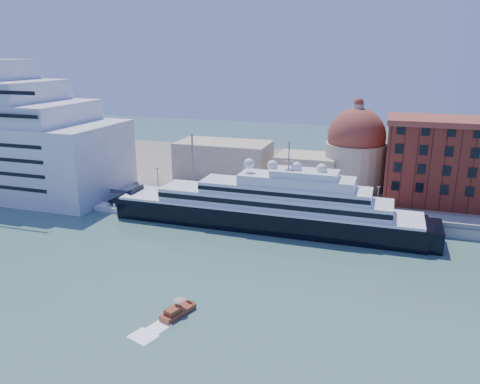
% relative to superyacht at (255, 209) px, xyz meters
% --- Properties ---
extents(ground, '(400.00, 400.00, 0.00)m').
position_rel_superyacht_xyz_m(ground, '(-0.99, -23.00, -4.46)').
color(ground, '#376058').
rests_on(ground, ground).
extents(quay, '(180.00, 10.00, 2.50)m').
position_rel_superyacht_xyz_m(quay, '(-0.99, 11.00, -3.21)').
color(quay, gray).
rests_on(quay, ground).
extents(land, '(260.00, 72.00, 2.00)m').
position_rel_superyacht_xyz_m(land, '(-0.99, 52.00, -3.46)').
color(land, slate).
rests_on(land, ground).
extents(quay_fence, '(180.00, 0.10, 1.20)m').
position_rel_superyacht_xyz_m(quay_fence, '(-0.99, 6.50, -1.36)').
color(quay_fence, slate).
rests_on(quay_fence, quay).
extents(superyacht, '(86.45, 11.99, 25.84)m').
position_rel_superyacht_xyz_m(superyacht, '(0.00, 0.00, 0.00)').
color(superyacht, black).
rests_on(superyacht, ground).
extents(service_barge, '(11.91, 4.58, 2.63)m').
position_rel_superyacht_xyz_m(service_barge, '(-39.14, -1.09, -3.70)').
color(service_barge, white).
rests_on(service_barge, ground).
extents(water_taxi, '(4.20, 6.98, 3.15)m').
position_rel_superyacht_xyz_m(water_taxi, '(-0.33, -44.38, -3.70)').
color(water_taxi, maroon).
rests_on(water_taxi, ground).
extents(warehouse, '(43.00, 19.00, 23.25)m').
position_rel_superyacht_xyz_m(warehouse, '(51.01, 29.00, 9.33)').
color(warehouse, maroon).
rests_on(warehouse, land).
extents(church, '(66.00, 18.00, 25.50)m').
position_rel_superyacht_xyz_m(church, '(5.40, 34.72, 6.45)').
color(church, beige).
rests_on(church, land).
extents(lamp_posts, '(120.80, 2.40, 18.00)m').
position_rel_superyacht_xyz_m(lamp_posts, '(-13.66, 9.27, 5.38)').
color(lamp_posts, slate).
rests_on(lamp_posts, quay).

